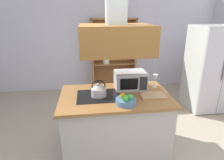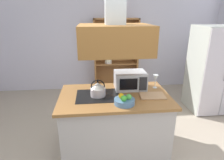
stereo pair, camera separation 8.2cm
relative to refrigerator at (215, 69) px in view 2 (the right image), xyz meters
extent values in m
cube|color=silver|center=(-2.11, 1.51, 0.47)|extent=(6.00, 0.12, 2.70)
cube|color=#B1AAA5|center=(-2.21, -1.11, -0.45)|extent=(1.46, 0.88, 0.86)
cube|color=brown|center=(-2.21, -1.11, 0.00)|extent=(1.54, 0.96, 0.04)
cube|color=black|center=(-2.44, -1.11, 0.02)|extent=(0.60, 0.48, 0.00)
cube|color=brown|center=(-2.21, -1.11, 0.79)|extent=(0.90, 0.70, 0.36)
cube|color=beige|center=(0.00, 0.01, 0.00)|extent=(0.90, 0.72, 1.76)
cube|color=#BCB5BC|center=(-0.23, -0.36, 0.00)|extent=(0.44, 0.03, 1.72)
cube|color=#936033|center=(-2.45, 1.25, 0.05)|extent=(0.04, 0.40, 1.86)
cube|color=#936033|center=(-1.37, 1.25, 0.05)|extent=(0.04, 0.40, 1.86)
cube|color=#936033|center=(-1.91, 1.25, 0.97)|extent=(1.12, 0.40, 0.03)
cube|color=#936033|center=(-1.91, 1.25, -0.84)|extent=(1.12, 0.40, 0.08)
cube|color=#936033|center=(-1.91, 1.44, 0.05)|extent=(1.12, 0.02, 1.86)
cube|color=#936033|center=(-1.91, 1.25, -0.13)|extent=(1.04, 0.36, 0.02)
cube|color=#936033|center=(-1.91, 1.25, 0.33)|extent=(1.04, 0.36, 0.02)
cylinder|color=beige|center=(-2.11, 1.20, -0.10)|extent=(0.18, 0.18, 0.05)
cylinder|color=beige|center=(-2.11, 1.20, -0.05)|extent=(0.17, 0.17, 0.05)
cylinder|color=beige|center=(-2.11, 1.20, -0.01)|extent=(0.16, 0.16, 0.05)
cylinder|color=silver|center=(-1.78, 1.21, 0.40)|extent=(0.01, 0.01, 0.12)
cone|color=silver|center=(-1.78, 1.21, 0.50)|extent=(0.07, 0.07, 0.08)
cylinder|color=silver|center=(-1.60, 1.21, 0.40)|extent=(0.01, 0.01, 0.12)
cone|color=silver|center=(-1.60, 1.21, 0.50)|extent=(0.07, 0.07, 0.08)
cylinder|color=#BFB4B8|center=(-2.44, -1.11, 0.08)|extent=(0.21, 0.21, 0.12)
cone|color=#BBBDB8|center=(-2.44, -1.11, 0.18)|extent=(0.20, 0.20, 0.07)
sphere|color=black|center=(-2.44, -1.11, 0.23)|extent=(0.03, 0.03, 0.03)
torus|color=black|center=(-2.44, -1.11, 0.16)|extent=(0.19, 0.02, 0.19)
cube|color=tan|center=(-1.70, -1.21, 0.03)|extent=(0.36, 0.26, 0.02)
cube|color=#B7BABF|center=(-1.95, -0.88, 0.15)|extent=(0.46, 0.34, 0.26)
cube|color=black|center=(-2.01, -1.05, 0.15)|extent=(0.26, 0.01, 0.17)
cube|color=#262628|center=(-1.79, -1.05, 0.15)|extent=(0.11, 0.01, 0.20)
cylinder|color=silver|center=(-1.56, -0.90, 0.02)|extent=(0.06, 0.06, 0.01)
cylinder|color=silver|center=(-1.56, -0.90, 0.08)|extent=(0.01, 0.01, 0.11)
cone|color=silver|center=(-1.56, -0.90, 0.18)|extent=(0.08, 0.08, 0.09)
cylinder|color=#4C7299|center=(-2.12, -1.40, 0.06)|extent=(0.26, 0.26, 0.07)
sphere|color=green|center=(-2.07, -1.41, 0.12)|extent=(0.08, 0.08, 0.08)
sphere|color=#ECA914|center=(-2.16, -1.37, 0.12)|extent=(0.07, 0.07, 0.07)
sphere|color=green|center=(-2.14, -1.45, 0.12)|extent=(0.08, 0.08, 0.08)
camera|label=1|loc=(-2.58, -3.53, 1.11)|focal=30.52mm
camera|label=2|loc=(-2.50, -3.54, 1.11)|focal=30.52mm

